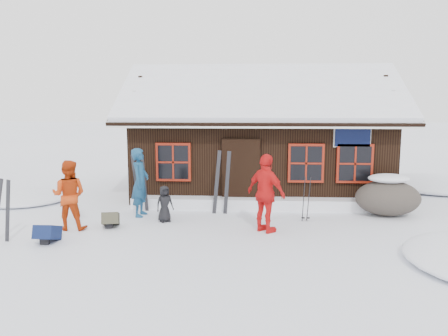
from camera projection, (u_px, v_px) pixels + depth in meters
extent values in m
plane|color=white|center=(201.00, 230.00, 10.67)|extent=(120.00, 120.00, 0.00)
cube|color=black|center=(259.00, 156.00, 15.33)|extent=(8.00, 5.00, 2.50)
cube|color=black|center=(261.00, 94.00, 13.56)|extent=(8.90, 3.14, 1.88)
cube|color=black|center=(259.00, 96.00, 16.47)|extent=(8.90, 3.14, 1.88)
cube|color=white|center=(261.00, 90.00, 13.54)|extent=(8.72, 3.07, 1.86)
cube|color=white|center=(259.00, 92.00, 16.45)|extent=(8.72, 3.07, 1.86)
cube|color=white|center=(261.00, 69.00, 14.89)|extent=(8.81, 0.22, 0.14)
cube|color=silver|center=(262.00, 125.00, 12.23)|extent=(8.90, 0.10, 0.20)
cube|color=black|center=(241.00, 174.00, 12.89)|extent=(1.00, 0.10, 2.00)
cube|color=black|center=(353.00, 136.00, 12.49)|extent=(1.00, 0.06, 0.60)
cube|color=maroon|center=(173.00, 162.00, 12.94)|extent=(1.04, 0.10, 1.14)
cube|color=black|center=(173.00, 162.00, 12.90)|extent=(0.90, 0.04, 1.00)
cube|color=maroon|center=(306.00, 163.00, 12.71)|extent=(1.04, 0.10, 1.14)
cube|color=black|center=(306.00, 163.00, 12.67)|extent=(0.90, 0.04, 1.00)
cube|color=maroon|center=(355.00, 164.00, 12.63)|extent=(1.04, 0.10, 1.14)
cube|color=black|center=(355.00, 164.00, 12.59)|extent=(0.90, 0.04, 1.00)
cube|color=white|center=(261.00, 203.00, 12.77)|extent=(7.60, 0.60, 0.35)
ellipsoid|color=white|center=(26.00, 200.00, 13.99)|extent=(2.80, 2.80, 0.34)
ellipsoid|color=white|center=(435.00, 187.00, 16.11)|extent=(4.00, 4.00, 0.48)
imported|color=navy|center=(140.00, 182.00, 11.92)|extent=(0.49, 0.71, 1.88)
imported|color=#BD370D|center=(69.00, 195.00, 10.67)|extent=(0.87, 0.69, 1.72)
imported|color=red|center=(266.00, 193.00, 10.41)|extent=(1.13, 1.10, 1.90)
imported|color=black|center=(165.00, 204.00, 11.39)|extent=(0.56, 0.52, 0.96)
ellipsoid|color=#49413A|center=(388.00, 198.00, 12.05)|extent=(1.77, 1.33, 0.97)
ellipsoid|color=white|center=(389.00, 183.00, 11.99)|extent=(1.11, 0.80, 0.25)
cube|color=black|center=(8.00, 212.00, 9.66)|extent=(0.31, 0.17, 1.50)
cube|color=black|center=(136.00, 183.00, 12.63)|extent=(0.27, 0.09, 1.67)
cube|color=black|center=(145.00, 184.00, 12.55)|extent=(0.23, 0.16, 1.67)
cube|color=black|center=(217.00, 183.00, 12.20)|extent=(0.27, 0.09, 1.84)
cube|color=black|center=(227.00, 184.00, 12.11)|extent=(0.23, 0.16, 1.84)
cylinder|color=black|center=(304.00, 200.00, 11.47)|extent=(0.09, 0.11, 1.22)
cylinder|color=black|center=(309.00, 200.00, 11.46)|extent=(0.09, 0.11, 1.22)
cube|color=#0F1B42|center=(48.00, 236.00, 9.74)|extent=(0.43, 0.57, 0.31)
cube|color=#403D2D|center=(111.00, 221.00, 10.95)|extent=(0.50, 0.60, 0.29)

